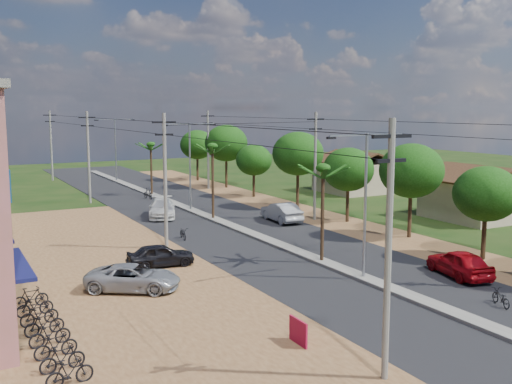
# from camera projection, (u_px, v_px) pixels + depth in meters

# --- Properties ---
(ground) EXTENTS (160.00, 160.00, 0.00)m
(ground) POSITION_uv_depth(u_px,v_px,m) (363.00, 280.00, 32.72)
(ground) COLOR black
(ground) RESTS_ON ground
(road) EXTENTS (12.00, 110.00, 0.04)m
(road) POSITION_uv_depth(u_px,v_px,m) (240.00, 230.00, 45.80)
(road) COLOR black
(road) RESTS_ON ground
(median) EXTENTS (1.00, 90.00, 0.18)m
(median) POSITION_uv_depth(u_px,v_px,m) (223.00, 223.00, 48.41)
(median) COLOR #605E56
(median) RESTS_ON ground
(dirt_lot_west) EXTENTS (18.00, 46.00, 0.04)m
(dirt_lot_west) POSITION_uv_depth(u_px,v_px,m) (53.00, 280.00, 32.66)
(dirt_lot_west) COLOR brown
(dirt_lot_west) RESTS_ON ground
(dirt_shoulder_east) EXTENTS (5.00, 90.00, 0.03)m
(dirt_shoulder_east) POSITION_uv_depth(u_px,v_px,m) (331.00, 221.00, 49.79)
(dirt_shoulder_east) COLOR brown
(dirt_shoulder_east) RESTS_ON ground
(house_east_near) EXTENTS (7.60, 7.50, 4.60)m
(house_east_near) POSITION_uv_depth(u_px,v_px,m) (478.00, 191.00, 50.49)
(house_east_near) COLOR tan
(house_east_near) RESTS_ON ground
(house_east_far) EXTENTS (7.60, 7.50, 4.60)m
(house_east_far) POSITION_uv_depth(u_px,v_px,m) (356.00, 171.00, 66.66)
(house_east_far) COLOR tan
(house_east_far) RESTS_ON ground
(tree_east_b) EXTENTS (4.00, 4.00, 5.83)m
(tree_east_b) POSITION_uv_depth(u_px,v_px,m) (486.00, 194.00, 36.51)
(tree_east_b) COLOR black
(tree_east_b) RESTS_ON ground
(tree_east_c) EXTENTS (4.60, 4.60, 6.83)m
(tree_east_c) POSITION_uv_depth(u_px,v_px,m) (411.00, 171.00, 42.70)
(tree_east_c) COLOR black
(tree_east_c) RESTS_ON ground
(tree_east_d) EXTENTS (4.20, 4.20, 6.13)m
(tree_east_d) POSITION_uv_depth(u_px,v_px,m) (348.00, 170.00, 48.74)
(tree_east_d) COLOR black
(tree_east_d) RESTS_ON ground
(tree_east_e) EXTENTS (4.80, 4.80, 7.14)m
(tree_east_e) POSITION_uv_depth(u_px,v_px,m) (298.00, 154.00, 55.70)
(tree_east_e) COLOR black
(tree_east_e) RESTS_ON ground
(tree_east_f) EXTENTS (3.80, 3.80, 5.52)m
(tree_east_f) POSITION_uv_depth(u_px,v_px,m) (254.00, 160.00, 62.66)
(tree_east_f) COLOR black
(tree_east_f) RESTS_ON ground
(tree_east_g) EXTENTS (5.00, 5.00, 7.38)m
(tree_east_g) POSITION_uv_depth(u_px,v_px,m) (226.00, 143.00, 69.73)
(tree_east_g) COLOR black
(tree_east_g) RESTS_ON ground
(tree_east_h) EXTENTS (4.40, 4.40, 6.52)m
(tree_east_h) POSITION_uv_depth(u_px,v_px,m) (197.00, 145.00, 76.65)
(tree_east_h) COLOR black
(tree_east_h) RESTS_ON ground
(palm_median_near) EXTENTS (2.00, 2.00, 6.15)m
(palm_median_near) POSITION_uv_depth(u_px,v_px,m) (323.00, 172.00, 35.44)
(palm_median_near) COLOR black
(palm_median_near) RESTS_ON ground
(palm_median_mid) EXTENTS (2.00, 2.00, 6.55)m
(palm_median_mid) POSITION_uv_depth(u_px,v_px,m) (212.00, 150.00, 49.34)
(palm_median_mid) COLOR black
(palm_median_mid) RESTS_ON ground
(palm_median_far) EXTENTS (2.00, 2.00, 5.85)m
(palm_median_far) POSITION_uv_depth(u_px,v_px,m) (151.00, 146.00, 63.39)
(palm_median_far) COLOR black
(palm_median_far) RESTS_ON ground
(streetlight_near) EXTENTS (5.10, 0.18, 8.00)m
(streetlight_near) POSITION_uv_depth(u_px,v_px,m) (366.00, 193.00, 32.06)
(streetlight_near) COLOR gray
(streetlight_near) RESTS_ON ground
(streetlight_mid) EXTENTS (5.10, 0.18, 8.00)m
(streetlight_mid) POSITION_uv_depth(u_px,v_px,m) (190.00, 159.00, 53.86)
(streetlight_mid) COLOR gray
(streetlight_mid) RESTS_ON ground
(streetlight_far) EXTENTS (5.10, 0.18, 8.00)m
(streetlight_far) POSITION_uv_depth(u_px,v_px,m) (115.00, 144.00, 75.66)
(streetlight_far) COLOR gray
(streetlight_far) RESTS_ON ground
(utility_pole_w_a) EXTENTS (1.60, 0.24, 9.00)m
(utility_pole_w_a) POSITION_uv_depth(u_px,v_px,m) (388.00, 245.00, 20.06)
(utility_pole_w_a) COLOR #605E56
(utility_pole_w_a) RESTS_ON ground
(utility_pole_w_b) EXTENTS (1.60, 0.24, 9.00)m
(utility_pole_w_b) POSITION_uv_depth(u_px,v_px,m) (165.00, 178.00, 39.24)
(utility_pole_w_b) COLOR #605E56
(utility_pole_w_b) RESTS_ON ground
(utility_pole_w_c) EXTENTS (1.60, 0.24, 9.00)m
(utility_pole_w_c) POSITION_uv_depth(u_px,v_px,m) (88.00, 155.00, 58.43)
(utility_pole_w_c) COLOR #605E56
(utility_pole_w_c) RESTS_ON ground
(utility_pole_w_d) EXTENTS (1.60, 0.24, 9.00)m
(utility_pole_w_d) POSITION_uv_depth(u_px,v_px,m) (51.00, 144.00, 76.75)
(utility_pole_w_d) COLOR #605E56
(utility_pole_w_d) RESTS_ON ground
(utility_pole_e_b) EXTENTS (1.60, 0.24, 9.00)m
(utility_pole_e_b) POSITION_uv_depth(u_px,v_px,m) (315.00, 163.00, 49.53)
(utility_pole_e_b) COLOR #605E56
(utility_pole_e_b) RESTS_ON ground
(utility_pole_e_c) EXTENTS (1.60, 0.24, 9.00)m
(utility_pole_e_c) POSITION_uv_depth(u_px,v_px,m) (208.00, 148.00, 68.72)
(utility_pole_e_c) COLOR #605E56
(utility_pole_e_c) RESTS_ON ground
(car_red_near) EXTENTS (2.70, 4.75, 1.52)m
(car_red_near) POSITION_uv_depth(u_px,v_px,m) (459.00, 264.00, 33.13)
(car_red_near) COLOR #96080E
(car_red_near) RESTS_ON ground
(car_silver_mid) EXTENTS (1.95, 4.86, 1.57)m
(car_silver_mid) POSITION_uv_depth(u_px,v_px,m) (281.00, 212.00, 49.21)
(car_silver_mid) COLOR gray
(car_silver_mid) RESTS_ON ground
(car_white_far) EXTENTS (3.82, 5.70, 1.53)m
(car_white_far) POSITION_uv_depth(u_px,v_px,m) (162.00, 209.00, 51.21)
(car_white_far) COLOR beige
(car_white_far) RESTS_ON ground
(car_parked_silver) EXTENTS (5.23, 4.45, 1.33)m
(car_parked_silver) POSITION_uv_depth(u_px,v_px,m) (133.00, 278.00, 30.61)
(car_parked_silver) COLOR gray
(car_parked_silver) RESTS_ON ground
(car_parked_dark) EXTENTS (4.09, 1.95, 1.35)m
(car_parked_dark) POSITION_uv_depth(u_px,v_px,m) (160.00, 256.00, 35.28)
(car_parked_dark) COLOR black
(car_parked_dark) RESTS_ON ground
(moto_rider_east) EXTENTS (1.05, 1.61, 0.80)m
(moto_rider_east) POSITION_uv_depth(u_px,v_px,m) (501.00, 298.00, 28.24)
(moto_rider_east) COLOR black
(moto_rider_east) RESTS_ON ground
(moto_rider_west_a) EXTENTS (0.83, 1.72, 0.87)m
(moto_rider_west_a) POSITION_uv_depth(u_px,v_px,m) (183.00, 234.00, 42.60)
(moto_rider_west_a) COLOR black
(moto_rider_west_a) RESTS_ON ground
(moto_rider_west_b) EXTENTS (0.78, 1.85, 1.08)m
(moto_rider_west_b) POSITION_uv_depth(u_px,v_px,m) (148.00, 194.00, 61.40)
(moto_rider_west_b) COLOR black
(moto_rider_west_b) RESTS_ON ground
(roadside_sign) EXTENTS (0.10, 1.26, 1.05)m
(roadside_sign) POSITION_uv_depth(u_px,v_px,m) (298.00, 332.00, 23.67)
(roadside_sign) COLOR maroon
(roadside_sign) RESTS_ON ground
(parked_scooter_row) EXTENTS (1.72, 9.81, 1.00)m
(parked_scooter_row) POSITION_uv_depth(u_px,v_px,m) (47.00, 329.00, 24.08)
(parked_scooter_row) COLOR black
(parked_scooter_row) RESTS_ON ground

